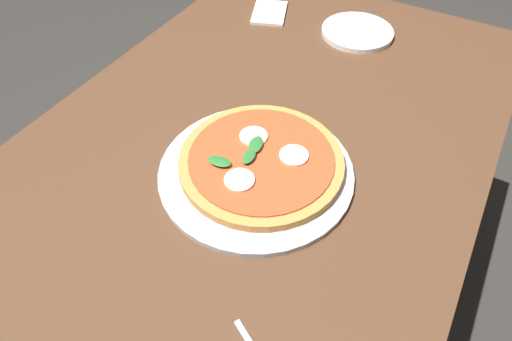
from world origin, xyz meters
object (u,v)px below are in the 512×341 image
object	(u,v)px
plate_white	(357,32)
dining_table	(263,166)
serving_tray	(256,172)
pizza	(261,161)
napkin	(269,13)

from	to	relation	value
plate_white	dining_table	bearing A→B (deg)	-4.19
serving_tray	pizza	size ratio (longest dim) A/B	1.18
dining_table	serving_tray	size ratio (longest dim) A/B	3.64
napkin	pizza	bearing A→B (deg)	26.97
napkin	serving_tray	bearing A→B (deg)	26.11
dining_table	napkin	bearing A→B (deg)	-152.85
serving_tray	plate_white	size ratio (longest dim) A/B	1.97
dining_table	napkin	distance (m)	0.50
dining_table	napkin	world-z (taller)	napkin
dining_table	plate_white	size ratio (longest dim) A/B	7.16
pizza	plate_white	bearing A→B (deg)	-178.43
dining_table	pizza	world-z (taller)	pizza
serving_tray	plate_white	xyz separation A→B (m)	(-0.57, -0.01, 0.00)
napkin	dining_table	bearing A→B (deg)	27.15
pizza	napkin	size ratio (longest dim) A/B	2.42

